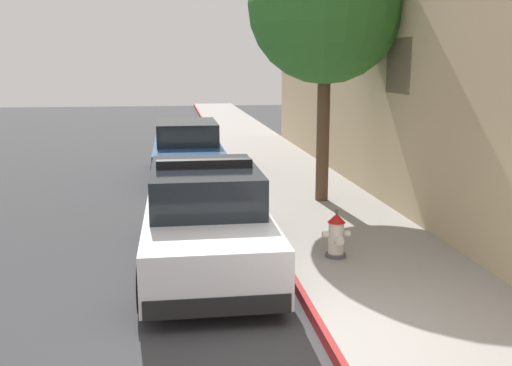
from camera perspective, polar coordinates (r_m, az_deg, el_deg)
name	(u,v)px	position (r m, az deg, el deg)	size (l,w,h in m)	color
ground_plane	(65,188)	(16.42, -18.07, -0.44)	(33.34, 60.00, 0.20)	#353538
sidewalk_pavement	(286,175)	(16.42, 2.97, 0.75)	(2.83, 60.00, 0.15)	gray
curb_painted_edge	(235,177)	(16.21, -2.08, 0.62)	(0.08, 60.00, 0.15)	maroon
police_cruiser	(206,219)	(9.23, -4.92, -3.52)	(1.94, 4.84, 1.68)	white
parked_car_silver_ahead	(188,151)	(16.60, -6.68, 3.12)	(1.94, 4.84, 1.56)	navy
fire_hydrant	(336,235)	(9.26, 7.81, -5.08)	(0.44, 0.40, 0.76)	#4C4C51
street_tree	(326,5)	(12.90, 6.81, 16.78)	(3.31, 3.31, 5.85)	brown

